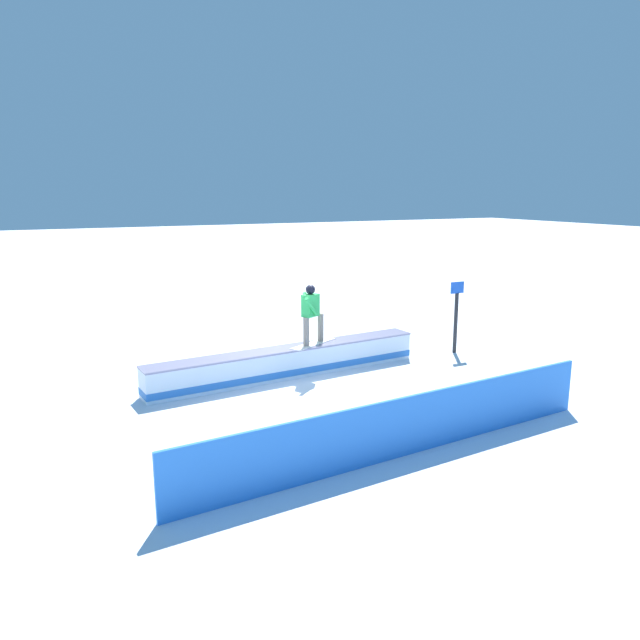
{
  "coord_description": "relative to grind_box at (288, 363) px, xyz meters",
  "views": [
    {
      "loc": [
        5.3,
        12.33,
        4.22
      ],
      "look_at": [
        -0.34,
        0.97,
        1.49
      ],
      "focal_mm": 33.99,
      "sensor_mm": 36.0,
      "label": 1
    }
  ],
  "objects": [
    {
      "name": "trail_marker",
      "position": [
        -4.78,
        0.04,
        0.7
      ],
      "size": [
        0.4,
        0.1,
        1.89
      ],
      "color": "#262628",
      "rests_on": "ground_plane"
    },
    {
      "name": "grind_box",
      "position": [
        0.0,
        0.0,
        0.0
      ],
      "size": [
        6.73,
        1.18,
        0.68
      ],
      "color": "white",
      "rests_on": "ground_plane"
    },
    {
      "name": "safety_fence",
      "position": [
        0.0,
        4.75,
        0.19
      ],
      "size": [
        8.09,
        0.72,
        1.0
      ],
      "primitive_type": "cube",
      "rotation": [
        0.0,
        0.0,
        0.08
      ],
      "color": "#2D7AE8",
      "rests_on": "ground_plane"
    },
    {
      "name": "snowboarder",
      "position": [
        -0.61,
        -0.02,
        1.14
      ],
      "size": [
        1.42,
        0.93,
        1.41
      ],
      "color": "silver",
      "rests_on": "grind_box"
    },
    {
      "name": "ground_plane",
      "position": [
        0.0,
        0.0,
        -0.31
      ],
      "size": [
        120.0,
        120.0,
        0.0
      ],
      "primitive_type": "plane",
      "color": "white"
    }
  ]
}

